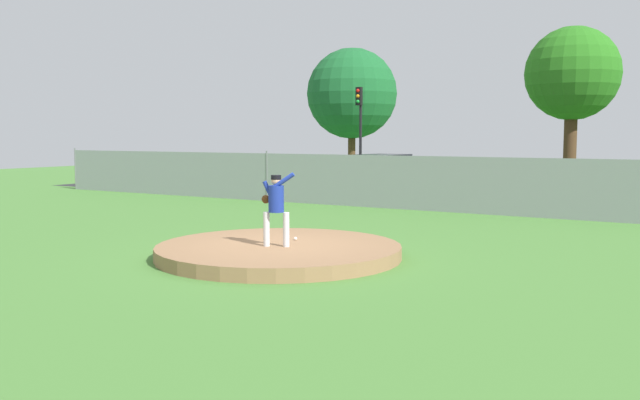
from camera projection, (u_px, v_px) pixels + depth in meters
ground_plane at (399, 226)px, 19.47m from camera, size 80.00×80.00×0.00m
asphalt_strip at (490, 201)px, 26.69m from camera, size 44.00×7.00×0.01m
pitchers_mound at (279, 251)px, 14.36m from camera, size 5.17×5.17×0.28m
pitcher_youth at (276, 203)px, 14.02m from camera, size 0.82×0.32×1.55m
baseball at (295, 239)px, 14.93m from camera, size 0.07×0.07×0.07m
chainlink_fence at (449, 184)px, 22.77m from camera, size 37.78×0.07×1.98m
parked_car_charcoal at (381, 175)px, 29.58m from camera, size 2.09×4.74×1.76m
parked_car_champagne at (555, 184)px, 24.91m from camera, size 2.06×4.27×1.68m
parked_car_navy at (434, 179)px, 28.01m from camera, size 2.15×4.71×1.64m
parked_car_teal at (319, 177)px, 30.16m from camera, size 2.03×4.15×1.56m
parked_car_white at (260, 173)px, 32.94m from camera, size 1.88×4.22×1.65m
traffic_cone_orange at (615, 206)px, 22.32m from camera, size 0.40×0.40×0.55m
traffic_light_near at (360, 119)px, 34.05m from camera, size 0.28×0.46×4.98m
tree_broad_right at (352, 94)px, 40.33m from camera, size 5.36×5.36×7.74m
tree_slender_far at (572, 75)px, 30.90m from camera, size 4.25×4.25×7.51m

